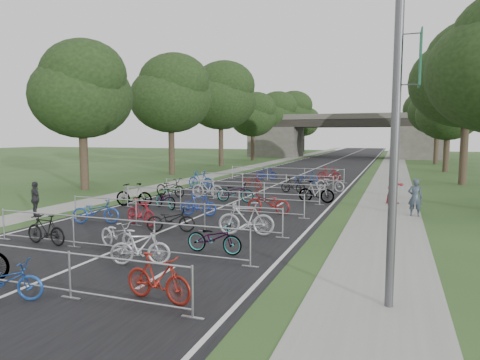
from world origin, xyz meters
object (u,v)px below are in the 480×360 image
Objects in this scene: overpass_bridge at (344,136)px; lamppost at (398,106)px; pedestrian_a at (415,198)px; bike_2 at (4,281)px; pedestrian_c at (35,200)px; pedestrian_b at (395,186)px.

lamppost reaches higher than overpass_bridge.
overpass_bridge is at bearing -77.57° from pedestrian_a.
bike_2 is 16.53m from pedestrian_a.
pedestrian_a is (0.87, 11.29, -3.42)m from lamppost.
pedestrian_a is (8.93, 13.90, 0.40)m from bike_2.
lamppost reaches higher than bike_2.
lamppost is 5.10× the size of pedestrian_c.
pedestrian_a is 3.53m from pedestrian_b.
bike_2 is 1.01× the size of pedestrian_a.
overpass_bridge reaches higher than bike_2.
lamppost reaches higher than pedestrian_b.
overpass_bridge is at bearing 75.42° from pedestrian_b.
bike_2 is at bearing -89.77° from overpass_bridge.
pedestrian_b is at bearing -45.80° from bike_2.
lamppost is at bearing 87.94° from pedestrian_a.
overpass_bridge reaches higher than pedestrian_b.
lamppost is 4.79× the size of pedestrian_a.
pedestrian_b is at bearing -117.09° from pedestrian_c.
pedestrian_b reaches higher than pedestrian_c.
bike_2 is (0.27, -65.62, -3.08)m from overpass_bridge.
pedestrian_c is (-15.13, 5.19, -3.47)m from lamppost.
pedestrian_a is at bearing -128.42° from pedestrian_c.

